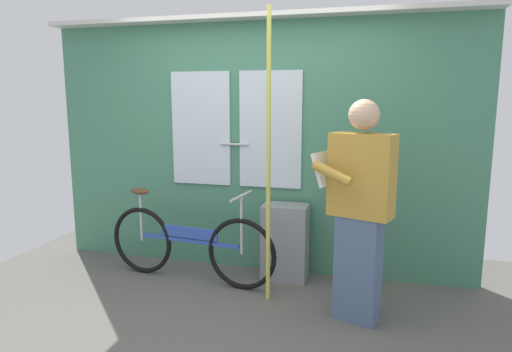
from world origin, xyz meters
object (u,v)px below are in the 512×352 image
bicycle_near_door (189,244)px  trash_bin_by_wall (285,242)px  handrail_pole (268,160)px  passenger_reading_newspaper (359,207)px

bicycle_near_door → trash_bin_by_wall: size_ratio=2.39×
bicycle_near_door → handrail_pole: handrail_pole is taller
trash_bin_by_wall → bicycle_near_door: bearing=-161.4°
handrail_pole → trash_bin_by_wall: bearing=84.1°
passenger_reading_newspaper → trash_bin_by_wall: size_ratio=2.36×
bicycle_near_door → trash_bin_by_wall: bearing=25.4°
bicycle_near_door → handrail_pole: bearing=-6.8°
bicycle_near_door → handrail_pole: size_ratio=0.71×
bicycle_near_door → trash_bin_by_wall: (0.85, 0.29, 0.00)m
trash_bin_by_wall → handrail_pole: (-0.05, -0.48, 0.84)m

